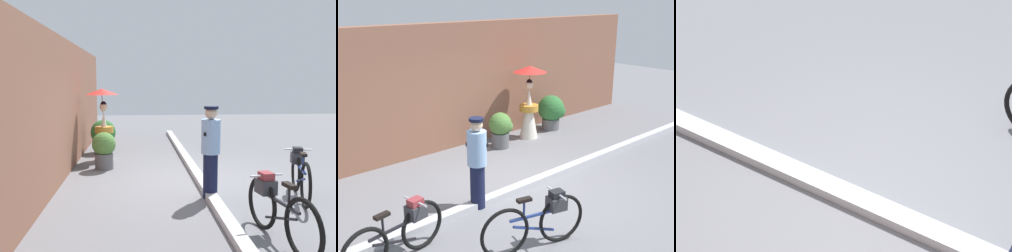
% 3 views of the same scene
% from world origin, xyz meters
% --- Properties ---
extents(ground_plane, '(30.00, 30.00, 0.00)m').
position_xyz_m(ground_plane, '(0.00, 0.00, 0.00)').
color(ground_plane, slate).
extents(sidewalk_curb, '(14.00, 0.20, 0.12)m').
position_xyz_m(sidewalk_curb, '(0.00, 0.00, 0.06)').
color(sidewalk_curb, '#B2B2B7').
rests_on(sidewalk_curb, ground_plane).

